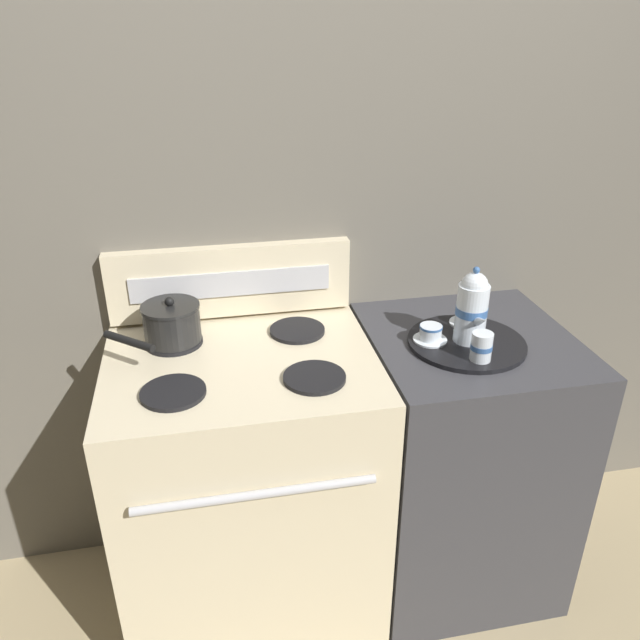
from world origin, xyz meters
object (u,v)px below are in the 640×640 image
object	(u,v)px
stove	(249,486)
creamer_jug	(481,347)
teapot	(472,307)
teacup_left	(466,317)
serving_tray	(466,343)
saucepan	(171,323)
teacup_right	(431,333)

from	to	relation	value
stove	creamer_jug	xyz separation A→B (m)	(0.66, -0.15, 0.52)
teapot	creamer_jug	world-z (taller)	teapot
stove	teacup_left	size ratio (longest dim) A/B	9.28
teapot	teacup_left	xyz separation A→B (m)	(0.04, 0.10, -0.08)
serving_tray	teapot	world-z (taller)	teapot
saucepan	teacup_left	world-z (taller)	saucepan
teacup_right	teapot	bearing A→B (deg)	-10.44
stove	saucepan	size ratio (longest dim) A/B	3.38
serving_tray	teapot	xyz separation A→B (m)	(0.00, 0.00, 0.12)
stove	teapot	xyz separation A→B (m)	(0.67, -0.04, 0.58)
serving_tray	creamer_jug	bearing A→B (deg)	-94.79
saucepan	creamer_jug	xyz separation A→B (m)	(0.85, -0.29, -0.01)
saucepan	teacup_right	world-z (taller)	saucepan
stove	creamer_jug	world-z (taller)	creamer_jug
saucepan	creamer_jug	size ratio (longest dim) A/B	3.34
teacup_left	teacup_right	bearing A→B (deg)	-150.59
saucepan	teapot	bearing A→B (deg)	-11.53
saucepan	serving_tray	distance (m)	0.87
serving_tray	stove	bearing A→B (deg)	176.72
serving_tray	teapot	bearing A→B (deg)	2.88
serving_tray	creamer_jug	world-z (taller)	creamer_jug
teacup_right	creamer_jug	size ratio (longest dim) A/B	1.22
serving_tray	teapot	distance (m)	0.12
teacup_right	teacup_left	bearing A→B (deg)	29.41
stove	teacup_left	xyz separation A→B (m)	(0.71, 0.07, 0.50)
saucepan	serving_tray	size ratio (longest dim) A/B	0.80
teapot	teacup_left	distance (m)	0.14
teapot	creamer_jug	xyz separation A→B (m)	(-0.01, -0.11, -0.07)
teapot	creamer_jug	distance (m)	0.13
stove	teapot	size ratio (longest dim) A/B	4.02
serving_tray	creamer_jug	distance (m)	0.12
stove	creamer_jug	size ratio (longest dim) A/B	11.29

